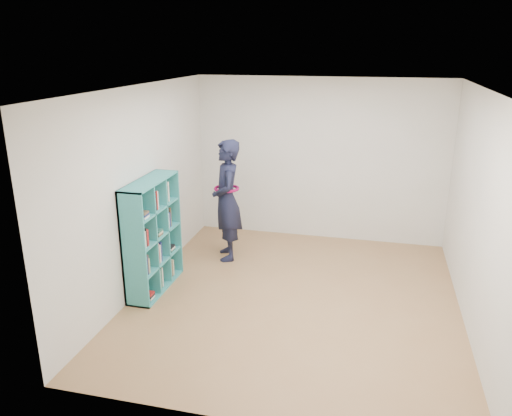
# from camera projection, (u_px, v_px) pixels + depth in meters

# --- Properties ---
(floor) EXTENTS (4.50, 4.50, 0.00)m
(floor) POSITION_uv_depth(u_px,v_px,m) (294.00, 299.00, 6.30)
(floor) COLOR #986D45
(floor) RESTS_ON ground
(ceiling) EXTENTS (4.50, 4.50, 0.00)m
(ceiling) POSITION_uv_depth(u_px,v_px,m) (300.00, 88.00, 5.50)
(ceiling) COLOR white
(ceiling) RESTS_ON wall_back
(wall_left) EXTENTS (0.02, 4.50, 2.60)m
(wall_left) POSITION_uv_depth(u_px,v_px,m) (142.00, 190.00, 6.35)
(wall_left) COLOR silver
(wall_left) RESTS_ON floor
(wall_right) EXTENTS (0.02, 4.50, 2.60)m
(wall_right) POSITION_uv_depth(u_px,v_px,m) (478.00, 214.00, 5.45)
(wall_right) COLOR silver
(wall_right) RESTS_ON floor
(wall_back) EXTENTS (4.00, 0.02, 2.60)m
(wall_back) POSITION_uv_depth(u_px,v_px,m) (320.00, 160.00, 7.98)
(wall_back) COLOR silver
(wall_back) RESTS_ON floor
(wall_front) EXTENTS (4.00, 0.02, 2.60)m
(wall_front) POSITION_uv_depth(u_px,v_px,m) (250.00, 285.00, 3.82)
(wall_front) COLOR silver
(wall_front) RESTS_ON floor
(bookshelf) EXTENTS (0.32, 1.10, 1.47)m
(bookshelf) POSITION_uv_depth(u_px,v_px,m) (151.00, 237.00, 6.37)
(bookshelf) COLOR teal
(bookshelf) RESTS_ON floor
(person) EXTENTS (0.64, 0.77, 1.79)m
(person) POSITION_uv_depth(u_px,v_px,m) (227.00, 200.00, 7.27)
(person) COLOR black
(person) RESTS_ON floor
(smartphone) EXTENTS (0.05, 0.09, 0.13)m
(smartphone) POSITION_uv_depth(u_px,v_px,m) (216.00, 192.00, 7.29)
(smartphone) COLOR silver
(smartphone) RESTS_ON person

